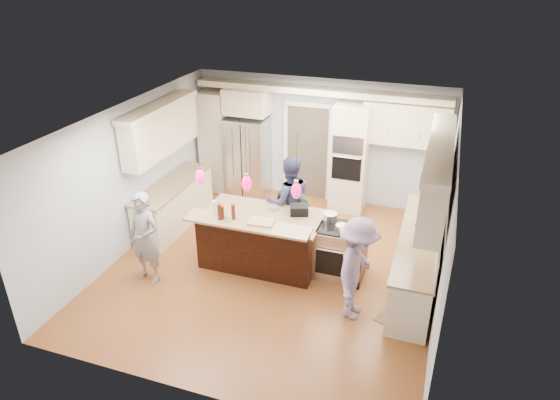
# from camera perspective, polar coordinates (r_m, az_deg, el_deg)

# --- Properties ---
(ground_plane) EXTENTS (6.00, 6.00, 0.00)m
(ground_plane) POSITION_cam_1_polar(r_m,az_deg,el_deg) (8.94, -0.73, -7.57)
(ground_plane) COLOR brown
(ground_plane) RESTS_ON ground
(room_shell) EXTENTS (5.54, 6.04, 2.72)m
(room_shell) POSITION_cam_1_polar(r_m,az_deg,el_deg) (8.06, -0.80, 3.21)
(room_shell) COLOR #B2BCC6
(room_shell) RESTS_ON ground
(refrigerator) EXTENTS (0.90, 0.70, 1.80)m
(refrigerator) POSITION_cam_1_polar(r_m,az_deg,el_deg) (11.21, -3.74, 4.93)
(refrigerator) COLOR #B7B7BC
(refrigerator) RESTS_ON ground
(oven_column) EXTENTS (0.72, 0.69, 2.30)m
(oven_column) POSITION_cam_1_polar(r_m,az_deg,el_deg) (10.53, 7.99, 4.73)
(oven_column) COLOR beige
(oven_column) RESTS_ON ground
(back_upper_cabinets) EXTENTS (5.30, 0.61, 2.54)m
(back_upper_cabinets) POSITION_cam_1_polar(r_m,az_deg,el_deg) (10.79, 0.39, 8.46)
(back_upper_cabinets) COLOR beige
(back_upper_cabinets) RESTS_ON ground
(right_counter_run) EXTENTS (0.64, 3.10, 2.51)m
(right_counter_run) POSITION_cam_1_polar(r_m,az_deg,el_deg) (8.27, 16.15, -3.17)
(right_counter_run) COLOR beige
(right_counter_run) RESTS_ON ground
(left_cabinets) EXTENTS (0.64, 2.30, 2.51)m
(left_cabinets) POSITION_cam_1_polar(r_m,az_deg,el_deg) (10.02, -12.51, 2.61)
(left_cabinets) COLOR beige
(left_cabinets) RESTS_ON ground
(kitchen_island) EXTENTS (2.10, 1.46, 1.12)m
(kitchen_island) POSITION_cam_1_polar(r_m,az_deg,el_deg) (8.81, -2.11, -4.40)
(kitchen_island) COLOR black
(kitchen_island) RESTS_ON ground
(island_range) EXTENTS (0.82, 0.71, 0.92)m
(island_range) POSITION_cam_1_polar(r_m,az_deg,el_deg) (8.55, 6.98, -5.86)
(island_range) COLOR #B7B7BC
(island_range) RESTS_ON ground
(pendant_lights) EXTENTS (1.75, 0.15, 1.03)m
(pendant_lights) POSITION_cam_1_polar(r_m,az_deg,el_deg) (7.72, -3.82, 1.93)
(pendant_lights) COLOR black
(pendant_lights) RESTS_ON ground
(person_bar_end) EXTENTS (0.64, 0.47, 1.61)m
(person_bar_end) POSITION_cam_1_polar(r_m,az_deg,el_deg) (8.48, -15.20, -4.22)
(person_bar_end) COLOR gray
(person_bar_end) RESTS_ON ground
(person_far_left) EXTENTS (1.07, 1.00, 1.76)m
(person_far_left) POSITION_cam_1_polar(r_m,az_deg,el_deg) (9.19, 1.04, -0.20)
(person_far_left) COLOR navy
(person_far_left) RESTS_ON ground
(person_far_right) EXTENTS (0.94, 0.62, 1.49)m
(person_far_right) POSITION_cam_1_polar(r_m,az_deg,el_deg) (9.23, 1.53, -1.02)
(person_far_right) COLOR #445D5F
(person_far_right) RESTS_ON ground
(person_range_side) EXTENTS (0.72, 1.13, 1.65)m
(person_range_side) POSITION_cam_1_polar(r_m,az_deg,el_deg) (7.48, 8.80, -7.81)
(person_range_side) COLOR gray
(person_range_side) RESTS_ON ground
(floor_rug) EXTENTS (0.88, 1.03, 0.01)m
(floor_rug) POSITION_cam_1_polar(r_m,az_deg,el_deg) (8.11, 14.02, -12.52)
(floor_rug) COLOR #90764E
(floor_rug) RESTS_ON ground
(water_bottle) EXTENTS (0.07, 0.07, 0.27)m
(water_bottle) POSITION_cam_1_polar(r_m,az_deg,el_deg) (8.21, -7.50, -0.96)
(water_bottle) COLOR silver
(water_bottle) RESTS_ON kitchen_island
(beer_bottle_a) EXTENTS (0.09, 0.09, 0.27)m
(beer_bottle_a) POSITION_cam_1_polar(r_m,az_deg,el_deg) (8.08, -6.93, -1.38)
(beer_bottle_a) COLOR #471B0C
(beer_bottle_a) RESTS_ON kitchen_island
(beer_bottle_b) EXTENTS (0.07, 0.07, 0.22)m
(beer_bottle_b) POSITION_cam_1_polar(r_m,az_deg,el_deg) (8.10, -6.60, -1.46)
(beer_bottle_b) COLOR #471B0C
(beer_bottle_b) RESTS_ON kitchen_island
(beer_bottle_c) EXTENTS (0.07, 0.07, 0.26)m
(beer_bottle_c) POSITION_cam_1_polar(r_m,az_deg,el_deg) (8.07, -5.36, -1.36)
(beer_bottle_c) COLOR #471B0C
(beer_bottle_c) RESTS_ON kitchen_island
(drink_can) EXTENTS (0.06, 0.06, 0.10)m
(drink_can) POSITION_cam_1_polar(r_m,az_deg,el_deg) (8.03, -6.18, -2.18)
(drink_can) COLOR #B7B7BC
(drink_can) RESTS_ON kitchen_island
(cutting_board) EXTENTS (0.42, 0.31, 0.03)m
(cutting_board) POSITION_cam_1_polar(r_m,az_deg,el_deg) (7.98, -2.16, -2.52)
(cutting_board) COLOR tan
(cutting_board) RESTS_ON kitchen_island
(pot_large) EXTENTS (0.24, 0.24, 0.14)m
(pot_large) POSITION_cam_1_polar(r_m,az_deg,el_deg) (8.47, 5.75, -1.95)
(pot_large) COLOR #B7B7BC
(pot_large) RESTS_ON island_range
(pot_small) EXTENTS (0.20, 0.20, 0.10)m
(pot_small) POSITION_cam_1_polar(r_m,az_deg,el_deg) (8.21, 7.06, -3.16)
(pot_small) COLOR #B7B7BC
(pot_small) RESTS_ON island_range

